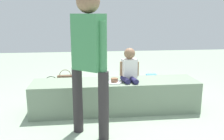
{
  "coord_description": "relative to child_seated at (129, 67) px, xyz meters",
  "views": [
    {
      "loc": [
        -0.45,
        -3.44,
        1.41
      ],
      "look_at": [
        -0.09,
        -0.36,
        0.71
      ],
      "focal_mm": 39.32,
      "sensor_mm": 36.0,
      "label": 1
    }
  ],
  "objects": [
    {
      "name": "handbag_black_leather",
      "position": [
        -1.24,
        0.85,
        -0.55
      ],
      "size": [
        0.33,
        0.11,
        0.35
      ],
      "color": "black",
      "rests_on": "ground_plane"
    },
    {
      "name": "ground_plane",
      "position": [
        -0.2,
        0.01,
        -0.67
      ],
      "size": [
        12.0,
        12.0,
        0.0
      ],
      "primitive_type": "plane",
      "color": "#8FA58B"
    },
    {
      "name": "water_bottle_near_gift",
      "position": [
        -0.38,
        0.59,
        -0.58
      ],
      "size": [
        0.07,
        0.07,
        0.19
      ],
      "color": "silver",
      "rests_on": "ground_plane"
    },
    {
      "name": "concrete_ledge",
      "position": [
        -0.2,
        0.01,
        -0.44
      ],
      "size": [
        2.43,
        0.56,
        0.46
      ],
      "primitive_type": "cube",
      "color": "gray",
      "rests_on": "ground_plane"
    },
    {
      "name": "party_cup_red",
      "position": [
        -0.12,
        0.97,
        -0.61
      ],
      "size": [
        0.08,
        0.08,
        0.11
      ],
      "primitive_type": "cylinder",
      "color": "red",
      "rests_on": "ground_plane"
    },
    {
      "name": "cake_box_white",
      "position": [
        0.45,
        0.53,
        -0.61
      ],
      "size": [
        0.28,
        0.31,
        0.12
      ],
      "primitive_type": "cube",
      "rotation": [
        0.0,
        0.0,
        -0.07
      ],
      "color": "white",
      "rests_on": "ground_plane"
    },
    {
      "name": "railing_post",
      "position": [
        -0.82,
        0.88,
        -0.15
      ],
      "size": [
        0.36,
        0.36,
        1.33
      ],
      "color": "black",
      "rests_on": "ground_plane"
    },
    {
      "name": "cake_plate",
      "position": [
        -0.23,
        -0.08,
        -0.19
      ],
      "size": [
        0.22,
        0.22,
        0.07
      ],
      "color": "white",
      "rests_on": "concrete_ledge"
    },
    {
      "name": "handbag_brown_canvas",
      "position": [
        -1.03,
        1.31,
        -0.54
      ],
      "size": [
        0.31,
        0.11,
        0.36
      ],
      "color": "brown",
      "rests_on": "ground_plane"
    },
    {
      "name": "gift_bag",
      "position": [
        0.62,
        1.01,
        -0.52
      ],
      "size": [
        0.19,
        0.1,
        0.33
      ],
      "color": "#4C99E0",
      "rests_on": "ground_plane"
    },
    {
      "name": "adult_standing",
      "position": [
        -0.59,
        -0.73,
        0.34
      ],
      "size": [
        0.41,
        0.37,
        1.67
      ],
      "color": "#312B2D",
      "rests_on": "ground_plane"
    },
    {
      "name": "child_seated",
      "position": [
        0.0,
        0.0,
        0.0
      ],
      "size": [
        0.28,
        0.33,
        0.48
      ],
      "color": "#272452",
      "rests_on": "concrete_ledge"
    }
  ]
}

